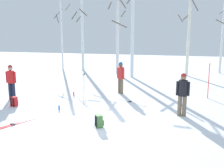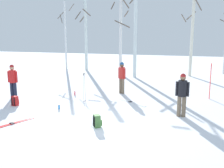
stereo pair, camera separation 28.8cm
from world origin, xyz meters
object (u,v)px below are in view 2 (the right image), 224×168
person_1 (13,79)px  ski_pair_planted_0 (210,81)px  water_bottle_1 (75,93)px  ski_pair_lying_1 (11,124)px  backpack_0 (97,121)px  person_2 (122,76)px  water_bottle_0 (59,107)px  birch_tree_1 (86,34)px  birch_tree_2 (121,32)px  birch_tree_4 (192,30)px  birch_tree_0 (65,34)px  ski_poles_0 (84,87)px  person_0 (182,92)px  birch_tree_3 (135,23)px  backpack_1 (15,101)px  ski_pair_lying_0 (131,102)px

person_1 → ski_pair_planted_0: ski_pair_planted_0 is taller
ski_pair_planted_0 → water_bottle_1: size_ratio=7.66×
ski_pair_lying_1 → backpack_0: size_ratio=4.03×
person_2 → water_bottle_0: person_2 is taller
person_1 → birch_tree_1: (-0.43, 10.44, 2.15)m
person_1 → water_bottle_1: bearing=29.7°
birch_tree_2 → birch_tree_4: birch_tree_4 is taller
birch_tree_0 → ski_poles_0: bearing=-59.2°
person_2 → backpack_0: bearing=-84.7°
ski_poles_0 → person_0: bearing=-10.1°
birch_tree_2 → water_bottle_1: bearing=-93.4°
birch_tree_3 → birch_tree_1: bearing=153.7°
water_bottle_1 → birch_tree_0: size_ratio=0.04×
backpack_0 → birch_tree_3: 11.21m
water_bottle_1 → ski_pair_lying_1: bearing=-94.2°
ski_pair_lying_1 → water_bottle_0: 2.30m
birch_tree_0 → birch_tree_3: (6.93, -2.62, 0.80)m
backpack_0 → backpack_1: 4.72m
birch_tree_0 → birch_tree_3: bearing=-20.7°
water_bottle_1 → ski_pair_planted_0: bearing=11.1°
birch_tree_0 → backpack_1: bearing=-74.0°
ski_poles_0 → birch_tree_1: size_ratio=0.23×
birch_tree_0 → birch_tree_2: 5.77m
backpack_1 → water_bottle_0: size_ratio=2.09×
ski_pair_lying_0 → birch_tree_2: birch_tree_2 is taller
ski_pair_lying_1 → water_bottle_1: size_ratio=7.63×
person_0 → ski_poles_0: 4.51m
water_bottle_0 → birch_tree_3: birch_tree_3 is taller
ski_pair_planted_0 → birch_tree_3: (-4.91, 5.19, 3.06)m
ski_pair_lying_1 → water_bottle_0: (0.76, 2.17, 0.09)m
person_0 → birch_tree_4: (0.27, 10.24, 2.47)m
birch_tree_1 → ski_poles_0: bearing=-67.8°
backpack_1 → birch_tree_0: (-3.35, 11.71, 2.93)m
birch_tree_3 → water_bottle_0: bearing=-98.9°
backpack_1 → birch_tree_4: 13.57m
ski_pair_planted_0 → birch_tree_4: 7.46m
ski_pair_lying_1 → water_bottle_1: water_bottle_1 is taller
ski_pair_lying_0 → birch_tree_4: 9.79m
ski_pair_planted_0 → ski_pair_lying_0: (-3.59, -1.85, -0.87)m
ski_poles_0 → birch_tree_2: (-0.61, 8.76, 2.53)m
person_1 → ski_pair_lying_1: 4.03m
person_2 → birch_tree_3: size_ratio=0.22×
person_1 → birch_tree_1: 10.67m
birch_tree_1 → water_bottle_0: bearing=-73.0°
person_2 → birch_tree_2: birch_tree_2 is taller
backpack_0 → birch_tree_1: (-5.80, 12.96, 2.91)m
water_bottle_0 → birch_tree_4: birch_tree_4 is taller
ski_pair_lying_1 → birch_tree_3: 12.06m
birch_tree_1 → water_bottle_1: bearing=-71.1°
backpack_1 → birch_tree_2: birch_tree_2 is taller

